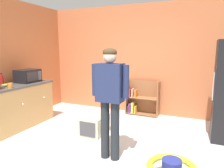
% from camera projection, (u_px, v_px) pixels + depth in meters
% --- Properties ---
extents(ground_plane, '(12.00, 12.00, 0.00)m').
position_uv_depth(ground_plane, '(107.00, 153.00, 3.35)').
color(ground_plane, silver).
rests_on(ground_plane, ground).
extents(back_wall, '(5.20, 0.06, 2.70)m').
position_uv_depth(back_wall, '(146.00, 60.00, 5.23)').
color(back_wall, '#C76B40').
rests_on(back_wall, ground).
extents(left_side_wall, '(0.06, 2.99, 2.70)m').
position_uv_depth(left_side_wall, '(18.00, 61.00, 4.88)').
color(left_side_wall, '#C36B3D').
rests_on(left_side_wall, ground).
extents(kitchen_counter, '(0.65, 1.86, 0.90)m').
position_uv_depth(kitchen_counter, '(11.00, 107.00, 4.28)').
color(kitchen_counter, tan).
rests_on(kitchen_counter, ground).
extents(bookshelf, '(0.80, 0.28, 0.85)m').
position_uv_depth(bookshelf, '(140.00, 100.00, 5.26)').
color(bookshelf, '#9A643D').
rests_on(bookshelf, ground).
extents(standing_person, '(0.57, 0.22, 1.64)m').
position_uv_depth(standing_person, '(110.00, 94.00, 3.03)').
color(standing_person, '#21272C').
rests_on(standing_person, ground).
extents(pet_carrier, '(0.42, 0.55, 0.36)m').
position_uv_depth(pet_carrier, '(94.00, 125.00, 4.08)').
color(pet_carrier, beige).
rests_on(pet_carrier, ground).
extents(microwave, '(0.37, 0.48, 0.28)m').
position_uv_depth(microwave, '(28.00, 76.00, 4.61)').
color(microwave, black).
rests_on(microwave, kitchen_counter).
extents(banana_bunch, '(0.12, 0.16, 0.04)m').
position_uv_depth(banana_bunch, '(6.00, 85.00, 4.14)').
color(banana_bunch, yellow).
rests_on(banana_bunch, kitchen_counter).
extents(ketchup_bottle, '(0.07, 0.07, 0.25)m').
position_uv_depth(ketchup_bottle, '(2.00, 80.00, 4.29)').
color(ketchup_bottle, red).
rests_on(ketchup_bottle, kitchen_counter).
extents(orange_cup, '(0.08, 0.08, 0.09)m').
position_uv_depth(orange_cup, '(10.00, 85.00, 3.95)').
color(orange_cup, orange).
rests_on(orange_cup, kitchen_counter).
extents(teal_cup, '(0.08, 0.08, 0.09)m').
position_uv_depth(teal_cup, '(31.00, 78.00, 5.01)').
color(teal_cup, teal).
rests_on(teal_cup, kitchen_counter).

